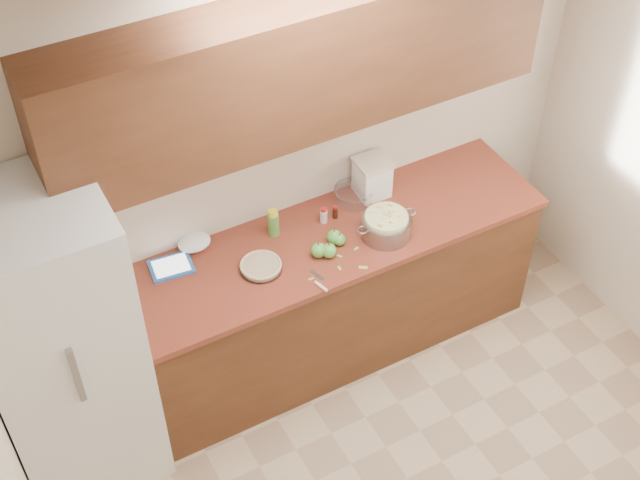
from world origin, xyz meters
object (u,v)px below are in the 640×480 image
pie (261,266)px  tablet (171,267)px  colander (386,226)px  flour_canister (372,177)px

pie → tablet: pie is taller
pie → colander: (0.71, -0.09, 0.05)m
pie → flour_canister: (0.82, 0.25, 0.10)m
flour_canister → tablet: flour_canister is taller
colander → tablet: size_ratio=1.51×
colander → tablet: 1.17m
tablet → flour_canister: bearing=6.8°
colander → flour_canister: bearing=71.7°
pie → colander: bearing=-7.2°
colander → flour_canister: flour_canister is taller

